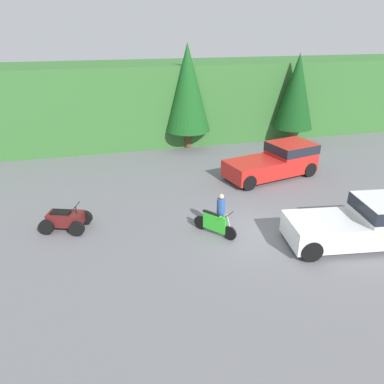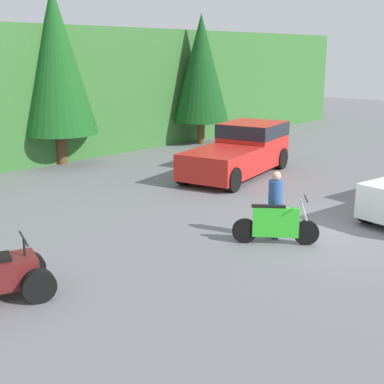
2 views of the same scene
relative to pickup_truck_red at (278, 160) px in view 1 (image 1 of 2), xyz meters
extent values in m
plane|color=slate|center=(-4.03, -6.13, -1.02)|extent=(80.00, 80.00, 0.00)
cube|color=#387033|center=(-4.03, 9.87, 1.87)|extent=(44.00, 6.00, 5.77)
cylinder|color=brown|center=(-3.81, 6.81, -0.36)|extent=(0.44, 0.44, 1.31)
cone|color=#19561E|center=(-3.81, 6.81, 3.29)|extent=(3.21, 3.21, 5.98)
cylinder|color=brown|center=(4.19, 6.05, -0.43)|extent=(0.39, 0.39, 1.18)
cone|color=#144719|center=(4.19, 6.05, 2.85)|extent=(2.89, 2.89, 5.38)
cube|color=red|center=(0.95, 0.21, 0.06)|extent=(2.89, 2.63, 1.68)
cube|color=#1E232D|center=(0.95, 0.21, 0.62)|extent=(2.92, 2.65, 0.54)
cube|color=red|center=(-1.74, -0.39, -0.30)|extent=(3.43, 2.75, 0.96)
cylinder|color=black|center=(1.40, 1.32, -0.59)|extent=(0.90, 0.46, 0.86)
cylinder|color=black|center=(1.83, -0.60, -0.59)|extent=(0.90, 0.46, 0.86)
cylinder|color=black|center=(-2.89, 0.36, -0.59)|extent=(0.90, 0.46, 0.86)
cylinder|color=black|center=(-2.46, -1.56, -0.59)|extent=(0.90, 0.46, 0.86)
cube|color=white|center=(-1.73, -7.60, -0.30)|extent=(3.18, 2.52, 0.96)
cylinder|color=black|center=(1.65, -7.08, -0.59)|extent=(0.89, 0.40, 0.86)
cylinder|color=black|center=(-2.49, -6.50, -0.59)|extent=(0.89, 0.40, 0.86)
cylinder|color=black|center=(-2.76, -8.45, -0.59)|extent=(0.89, 0.40, 0.86)
cylinder|color=black|center=(-5.26, -6.21, -0.70)|extent=(0.47, 0.56, 0.63)
cylinder|color=black|center=(-6.20, -5.01, -0.70)|extent=(0.47, 0.56, 0.63)
cube|color=green|center=(-5.73, -5.61, -0.45)|extent=(0.83, 1.00, 0.75)
cylinder|color=#B7B7BC|center=(-5.29, -6.18, -0.26)|extent=(0.24, 0.28, 0.85)
cylinder|color=black|center=(-5.29, -6.18, 0.18)|extent=(0.49, 0.40, 0.04)
cube|color=black|center=(-5.85, -5.46, -0.04)|extent=(0.63, 0.75, 0.06)
cylinder|color=black|center=(-11.17, -3.26, -0.69)|extent=(0.69, 0.43, 0.65)
cylinder|color=black|center=(-11.52, -4.21, -0.69)|extent=(0.69, 0.43, 0.65)
cylinder|color=black|center=(-12.46, -2.80, -0.69)|extent=(0.69, 0.43, 0.65)
cylinder|color=black|center=(-12.80, -3.75, -0.69)|extent=(0.69, 0.43, 0.65)
cube|color=#5B1919|center=(-11.99, -3.50, -0.50)|extent=(1.67, 1.24, 0.55)
cylinder|color=black|center=(-11.47, -3.69, -0.04)|extent=(0.06, 0.06, 0.35)
cylinder|color=black|center=(-11.47, -3.69, 0.13)|extent=(0.36, 0.91, 0.04)
cube|color=black|center=(-12.13, -3.45, -0.18)|extent=(0.96, 0.71, 0.08)
cylinder|color=navy|center=(-5.31, -5.26, -0.58)|extent=(0.26, 0.26, 0.87)
cylinder|color=navy|center=(-5.45, -5.41, -0.58)|extent=(0.26, 0.26, 0.87)
cylinder|color=#2D5199|center=(-5.38, -5.34, 0.18)|extent=(0.51, 0.51, 0.65)
sphere|color=tan|center=(-5.38, -5.34, 0.62)|extent=(0.33, 0.33, 0.24)
camera|label=1|loc=(-10.27, -19.03, 7.37)|focal=35.00mm
camera|label=2|loc=(-16.32, -12.81, 3.63)|focal=50.00mm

